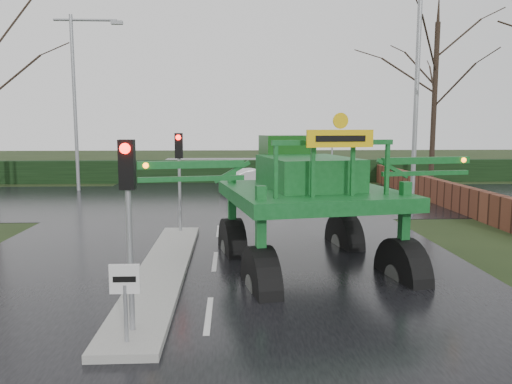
{
  "coord_description": "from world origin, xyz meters",
  "views": [
    {
      "loc": [
        0.47,
        -9.55,
        3.74
      ],
      "look_at": [
        1.13,
        3.69,
        2.0
      ],
      "focal_mm": 35.0,
      "sensor_mm": 36.0,
      "label": 1
    }
  ],
  "objects_px": {
    "traffic_signal_mid": "(179,161)",
    "white_sedan": "(257,192)",
    "keep_left_sign": "(125,290)",
    "traffic_signal_near": "(128,194)",
    "street_light_right": "(410,74)",
    "street_light_left_far": "(79,87)",
    "crop_sprayer": "(258,185)",
    "traffic_signal_far": "(332,146)"
  },
  "relations": [
    {
      "from": "traffic_signal_mid",
      "to": "white_sedan",
      "type": "xyz_separation_m",
      "value": [
        3.23,
        11.2,
        -2.59
      ]
    },
    {
      "from": "keep_left_sign",
      "to": "traffic_signal_near",
      "type": "xyz_separation_m",
      "value": [
        0.0,
        0.49,
        1.53
      ]
    },
    {
      "from": "keep_left_sign",
      "to": "white_sedan",
      "type": "relative_size",
      "value": 0.33
    },
    {
      "from": "street_light_right",
      "to": "traffic_signal_near",
      "type": "bearing_deg",
      "value": -126.13
    },
    {
      "from": "street_light_left_far",
      "to": "traffic_signal_mid",
      "type": "bearing_deg",
      "value": -61.14
    },
    {
      "from": "street_light_left_far",
      "to": "traffic_signal_near",
      "type": "bearing_deg",
      "value": -71.83
    },
    {
      "from": "keep_left_sign",
      "to": "white_sedan",
      "type": "bearing_deg",
      "value": 80.92
    },
    {
      "from": "traffic_signal_near",
      "to": "crop_sprayer",
      "type": "height_order",
      "value": "crop_sprayer"
    },
    {
      "from": "traffic_signal_mid",
      "to": "street_light_left_far",
      "type": "bearing_deg",
      "value": 118.86
    },
    {
      "from": "traffic_signal_far",
      "to": "street_light_right",
      "type": "bearing_deg",
      "value": 101.95
    },
    {
      "from": "traffic_signal_far",
      "to": "traffic_signal_mid",
      "type": "bearing_deg",
      "value": 58.07
    },
    {
      "from": "traffic_signal_near",
      "to": "street_light_left_far",
      "type": "bearing_deg",
      "value": 108.17
    },
    {
      "from": "street_light_right",
      "to": "street_light_left_far",
      "type": "distance_m",
      "value": 18.24
    },
    {
      "from": "street_light_left_far",
      "to": "crop_sprayer",
      "type": "xyz_separation_m",
      "value": [
        9.29,
        -18.15,
        -3.6
      ]
    },
    {
      "from": "traffic_signal_mid",
      "to": "crop_sprayer",
      "type": "xyz_separation_m",
      "value": [
        2.39,
        -5.64,
        -0.2
      ]
    },
    {
      "from": "white_sedan",
      "to": "street_light_right",
      "type": "bearing_deg",
      "value": -159.04
    },
    {
      "from": "traffic_signal_mid",
      "to": "traffic_signal_far",
      "type": "xyz_separation_m",
      "value": [
        7.8,
        12.52,
        0.0
      ]
    },
    {
      "from": "traffic_signal_mid",
      "to": "traffic_signal_near",
      "type": "bearing_deg",
      "value": -90.0
    },
    {
      "from": "street_light_right",
      "to": "white_sedan",
      "type": "relative_size",
      "value": 2.46
    },
    {
      "from": "traffic_signal_near",
      "to": "street_light_right",
      "type": "xyz_separation_m",
      "value": [
        9.49,
        13.01,
        3.4
      ]
    },
    {
      "from": "traffic_signal_mid",
      "to": "white_sedan",
      "type": "height_order",
      "value": "traffic_signal_mid"
    },
    {
      "from": "keep_left_sign",
      "to": "street_light_left_far",
      "type": "relative_size",
      "value": 0.14
    },
    {
      "from": "traffic_signal_near",
      "to": "white_sedan",
      "type": "distance_m",
      "value": 20.13
    },
    {
      "from": "traffic_signal_mid",
      "to": "traffic_signal_far",
      "type": "height_order",
      "value": "same"
    },
    {
      "from": "traffic_signal_near",
      "to": "street_light_right",
      "type": "distance_m",
      "value": 16.46
    },
    {
      "from": "crop_sprayer",
      "to": "white_sedan",
      "type": "height_order",
      "value": "crop_sprayer"
    },
    {
      "from": "traffic_signal_near",
      "to": "traffic_signal_mid",
      "type": "relative_size",
      "value": 1.0
    },
    {
      "from": "traffic_signal_far",
      "to": "crop_sprayer",
      "type": "relative_size",
      "value": 0.39
    },
    {
      "from": "keep_left_sign",
      "to": "street_light_right",
      "type": "distance_m",
      "value": 17.23
    },
    {
      "from": "traffic_signal_mid",
      "to": "white_sedan",
      "type": "distance_m",
      "value": 11.94
    },
    {
      "from": "traffic_signal_far",
      "to": "white_sedan",
      "type": "height_order",
      "value": "traffic_signal_far"
    },
    {
      "from": "crop_sprayer",
      "to": "white_sedan",
      "type": "xyz_separation_m",
      "value": [
        0.83,
        16.84,
        -2.39
      ]
    },
    {
      "from": "traffic_signal_mid",
      "to": "street_light_left_far",
      "type": "height_order",
      "value": "street_light_left_far"
    },
    {
      "from": "traffic_signal_near",
      "to": "crop_sprayer",
      "type": "distance_m",
      "value": 3.73
    },
    {
      "from": "traffic_signal_far",
      "to": "white_sedan",
      "type": "relative_size",
      "value": 0.87
    },
    {
      "from": "traffic_signal_far",
      "to": "white_sedan",
      "type": "distance_m",
      "value": 5.42
    },
    {
      "from": "traffic_signal_far",
      "to": "white_sedan",
      "type": "xyz_separation_m",
      "value": [
        -4.57,
        -1.31,
        -2.59
      ]
    },
    {
      "from": "traffic_signal_far",
      "to": "crop_sprayer",
      "type": "height_order",
      "value": "crop_sprayer"
    },
    {
      "from": "keep_left_sign",
      "to": "street_light_right",
      "type": "xyz_separation_m",
      "value": [
        9.49,
        13.5,
        4.93
      ]
    },
    {
      "from": "street_light_right",
      "to": "crop_sprayer",
      "type": "height_order",
      "value": "street_light_right"
    },
    {
      "from": "street_light_left_far",
      "to": "white_sedan",
      "type": "relative_size",
      "value": 2.46
    },
    {
      "from": "keep_left_sign",
      "to": "crop_sprayer",
      "type": "bearing_deg",
      "value": 54.48
    }
  ]
}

